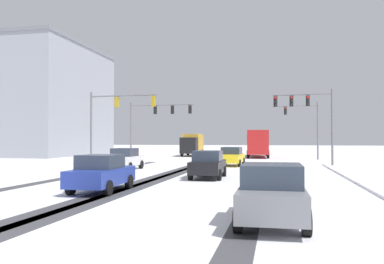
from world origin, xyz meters
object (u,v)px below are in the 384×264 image
object	(u,v)px
car_grey_fifth	(272,194)
traffic_signal_far_right	(305,121)
traffic_signal_near_right	(308,110)
office_building_far_left_block	(18,101)
car_black_third	(208,164)
car_yellow_cab_lead	(232,156)
car_blue_fourth	(101,173)
box_truck_delivery	(192,144)
bus_oncoming	(258,142)
traffic_signal_near_left	(114,112)
traffic_signal_far_left	(156,117)
car_white_second	(125,159)

from	to	relation	value
car_grey_fifth	traffic_signal_far_right	bearing A→B (deg)	84.72
traffic_signal_near_right	office_building_far_left_block	xyz separation A→B (m)	(-39.68, 16.92, 3.13)
car_black_third	office_building_far_left_block	bearing A→B (deg)	138.88
car_yellow_cab_lead	car_grey_fifth	xyz separation A→B (m)	(3.62, -23.29, 0.00)
car_grey_fifth	office_building_far_left_block	world-z (taller)	office_building_far_left_block
car_blue_fourth	box_truck_delivery	bearing A→B (deg)	95.87
car_yellow_cab_lead	bus_oncoming	xyz separation A→B (m)	(1.39, 18.08, 1.18)
traffic_signal_near_left	traffic_signal_near_right	world-z (taller)	same
car_black_third	car_grey_fifth	bearing A→B (deg)	-72.59
traffic_signal_far_right	car_yellow_cab_lead	distance (m)	14.92
traffic_signal_near_left	traffic_signal_far_left	world-z (taller)	same
car_white_second	bus_oncoming	bearing A→B (deg)	69.99
car_blue_fourth	bus_oncoming	distance (m)	36.52
traffic_signal_near_left	traffic_signal_far_left	size ratio (longest dim) A/B	0.87
traffic_signal_near_right	car_grey_fifth	size ratio (longest dim) A/B	1.58
traffic_signal_near_right	traffic_signal_far_right	world-z (taller)	same
traffic_signal_near_left	bus_oncoming	xyz separation A→B (m)	(11.67, 19.41, -2.66)
traffic_signal_far_right	car_white_second	size ratio (longest dim) A/B	1.58
traffic_signal_far_left	traffic_signal_near_right	bearing A→B (deg)	-26.05
office_building_far_left_block	car_grey_fifth	bearing A→B (deg)	-48.04
car_grey_fifth	box_truck_delivery	bearing A→B (deg)	104.64
car_yellow_cab_lead	box_truck_delivery	world-z (taller)	box_truck_delivery
traffic_signal_far_left	car_black_third	world-z (taller)	traffic_signal_far_left
traffic_signal_near_left	office_building_far_left_block	world-z (taller)	office_building_far_left_block
traffic_signal_far_left	car_grey_fifth	distance (m)	34.71
car_grey_fifth	office_building_far_left_block	size ratio (longest dim) A/B	0.19
traffic_signal_far_right	office_building_far_left_block	bearing A→B (deg)	172.83
traffic_signal_far_right	office_building_far_left_block	world-z (taller)	office_building_far_left_block
traffic_signal_near_left	car_white_second	size ratio (longest dim) A/B	1.58
traffic_signal_near_left	car_blue_fourth	bearing A→B (deg)	-68.63
traffic_signal_near_left	car_white_second	bearing A→B (deg)	-57.86
car_yellow_cab_lead	car_black_third	distance (m)	11.14
bus_oncoming	box_truck_delivery	bearing A→B (deg)	169.22
box_truck_delivery	traffic_signal_far_right	bearing A→B (deg)	-25.91
box_truck_delivery	office_building_far_left_block	world-z (taller)	office_building_far_left_block
traffic_signal_far_right	box_truck_delivery	size ratio (longest dim) A/B	0.87
car_yellow_cab_lead	bus_oncoming	distance (m)	18.17
car_blue_fourth	box_truck_delivery	size ratio (longest dim) A/B	0.55
traffic_signal_far_right	car_blue_fourth	xyz separation A→B (m)	(-10.69, -30.77, -3.55)
car_black_third	traffic_signal_far_right	bearing A→B (deg)	73.33
traffic_signal_far_right	traffic_signal_far_left	bearing A→B (deg)	-165.95
bus_oncoming	box_truck_delivery	world-z (taller)	bus_oncoming
box_truck_delivery	car_black_third	bearing A→B (deg)	-76.47
traffic_signal_far_left	bus_oncoming	world-z (taller)	traffic_signal_far_left
car_black_third	box_truck_delivery	size ratio (longest dim) A/B	0.55
traffic_signal_near_left	box_truck_delivery	xyz separation A→B (m)	(2.65, 21.13, -3.02)
traffic_signal_near_right	office_building_far_left_block	world-z (taller)	office_building_far_left_block
car_yellow_cab_lead	car_white_second	bearing A→B (deg)	-140.99
traffic_signal_near_right	traffic_signal_far_right	size ratio (longest dim) A/B	1.00
car_blue_fourth	traffic_signal_near_left	bearing A→B (deg)	111.37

